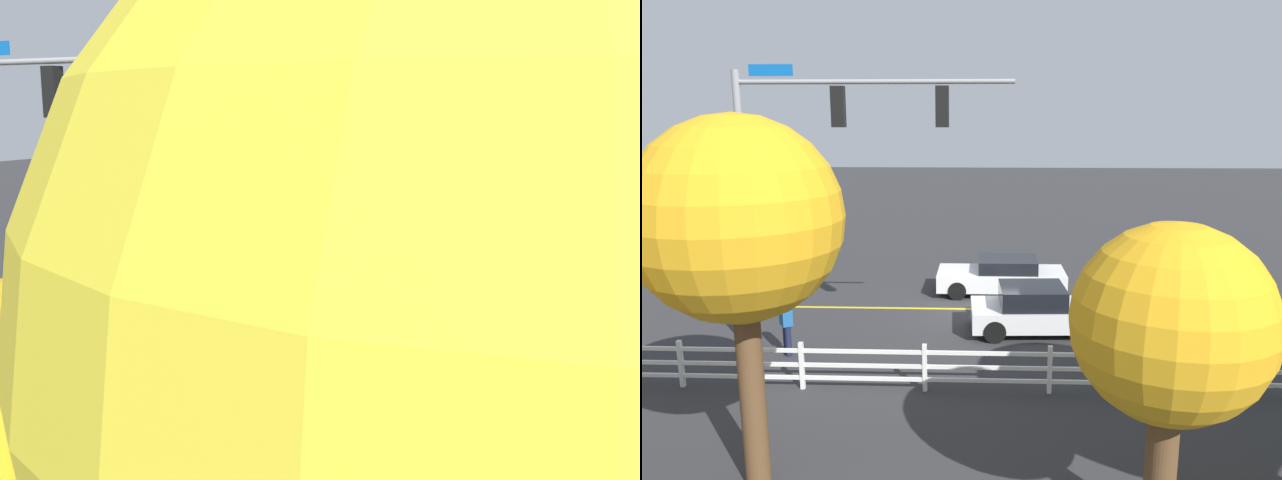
{
  "view_description": "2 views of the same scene",
  "coord_description": "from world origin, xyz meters",
  "views": [
    {
      "loc": [
        -7.44,
        15.06,
        6.3
      ],
      "look_at": [
        -0.51,
        0.4,
        3.28
      ],
      "focal_mm": 41.08,
      "sensor_mm": 36.0,
      "label": 1
    },
    {
      "loc": [
        -0.03,
        18.73,
        6.21
      ],
      "look_at": [
        0.66,
        1.11,
        2.59
      ],
      "focal_mm": 32.84,
      "sensor_mm": 36.0,
      "label": 2
    }
  ],
  "objects": [
    {
      "name": "ground_plane",
      "position": [
        0.0,
        0.0,
        0.0
      ],
      "size": [
        120.0,
        120.0,
        0.0
      ],
      "primitive_type": "plane",
      "color": "#2D2D30"
    },
    {
      "name": "lane_center_stripe",
      "position": [
        -4.0,
        0.0,
        0.0
      ],
      "size": [
        28.0,
        0.16,
        0.01
      ],
      "primitive_type": "cube",
      "color": "gold",
      "rests_on": "ground_plane"
    },
    {
      "name": "signal_assembly",
      "position": [
        4.29,
        3.99,
        5.28
      ],
      "size": [
        7.01,
        0.37,
        7.56
      ],
      "color": "gray",
      "rests_on": "ground_plane"
    },
    {
      "name": "car_1",
      "position": [
        -0.7,
        -1.96,
        0.64
      ],
      "size": [
        4.6,
        2.06,
        1.31
      ],
      "rotation": [
        0.0,
        0.0,
        6.29
      ],
      "color": "silver",
      "rests_on": "ground_plane"
    },
    {
      "name": "car_2",
      "position": [
        -1.6,
        2.01,
        0.67
      ],
      "size": [
        4.08,
        2.19,
        1.4
      ],
      "rotation": [
        0.0,
        0.0,
        3.19
      ],
      "color": "silver",
      "rests_on": "ground_plane"
    },
    {
      "name": "pedestrian",
      "position": [
        5.25,
        4.09,
        0.93
      ],
      "size": [
        0.44,
        0.48,
        1.69
      ],
      "rotation": [
        0.0,
        0.0,
        0.59
      ],
      "color": "#191E3F",
      "rests_on": "ground_plane"
    },
    {
      "name": "white_rail_fence",
      "position": [
        -3.0,
        6.08,
        0.6
      ],
      "size": [
        26.1,
        0.1,
        1.15
      ],
      "color": "white",
      "rests_on": "ground_plane"
    },
    {
      "name": "tree_0",
      "position": [
        -2.64,
        10.88,
        3.4
      ],
      "size": [
        2.85,
        2.85,
        4.87
      ],
      "color": "brown",
      "rests_on": "ground_plane"
    },
    {
      "name": "tree_4",
      "position": [
        3.89,
        9.69,
        4.62
      ],
      "size": [
        3.35,
        3.35,
        6.34
      ],
      "color": "brown",
      "rests_on": "ground_plane"
    }
  ]
}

